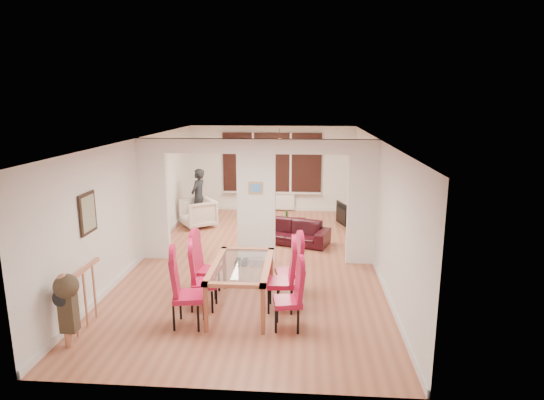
# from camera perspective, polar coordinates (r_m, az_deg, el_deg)

# --- Properties ---
(floor) EXTENTS (5.00, 9.00, 0.01)m
(floor) POSITION_cam_1_polar(r_m,az_deg,el_deg) (9.91, -1.93, -7.48)
(floor) COLOR #A25C41
(floor) RESTS_ON ground
(room_walls) EXTENTS (5.00, 9.00, 2.60)m
(room_walls) POSITION_cam_1_polar(r_m,az_deg,el_deg) (9.54, -1.99, -0.13)
(room_walls) COLOR silver
(room_walls) RESTS_ON floor
(divider_wall) EXTENTS (5.00, 0.18, 2.60)m
(divider_wall) POSITION_cam_1_polar(r_m,az_deg,el_deg) (9.54, -1.99, -0.13)
(divider_wall) COLOR white
(divider_wall) RESTS_ON floor
(bay_window_blinds) EXTENTS (3.00, 0.08, 1.80)m
(bay_window_blinds) POSITION_cam_1_polar(r_m,az_deg,el_deg) (13.86, -0.01, 4.73)
(bay_window_blinds) COLOR black
(bay_window_blinds) RESTS_ON room_walls
(radiator) EXTENTS (1.40, 0.08, 0.50)m
(radiator) POSITION_cam_1_polar(r_m,az_deg,el_deg) (14.03, -0.03, -0.15)
(radiator) COLOR white
(radiator) RESTS_ON floor
(pendant_light) EXTENTS (0.36, 0.36, 0.36)m
(pendant_light) POSITION_cam_1_polar(r_m,az_deg,el_deg) (12.63, 0.97, 6.93)
(pendant_light) COLOR orange
(pendant_light) RESTS_ON room_walls
(stair_newel) EXTENTS (0.40, 1.20, 1.10)m
(stair_newel) POSITION_cam_1_polar(r_m,az_deg,el_deg) (7.44, -22.62, -10.96)
(stair_newel) COLOR #B37152
(stair_newel) RESTS_ON floor
(wall_poster) EXTENTS (0.04, 0.52, 0.67)m
(wall_poster) POSITION_cam_1_polar(r_m,az_deg,el_deg) (7.89, -22.12, -1.54)
(wall_poster) COLOR gray
(wall_poster) RESTS_ON room_walls
(pillar_photo) EXTENTS (0.30, 0.03, 0.25)m
(pillar_photo) POSITION_cam_1_polar(r_m,az_deg,el_deg) (9.38, -2.07, 1.53)
(pillar_photo) COLOR #4C8CD8
(pillar_photo) RESTS_ON divider_wall
(dining_table) EXTENTS (0.95, 1.69, 0.79)m
(dining_table) POSITION_cam_1_polar(r_m,az_deg,el_deg) (7.59, -3.83, -10.78)
(dining_table) COLOR #9D553A
(dining_table) RESTS_ON floor
(dining_chair_la) EXTENTS (0.53, 0.53, 1.13)m
(dining_chair_la) POSITION_cam_1_polar(r_m,az_deg,el_deg) (7.11, -10.47, -11.16)
(dining_chair_la) COLOR #A61135
(dining_chair_la) RESTS_ON floor
(dining_chair_lb) EXTENTS (0.50, 0.50, 1.04)m
(dining_chair_lb) POSITION_cam_1_polar(r_m,az_deg,el_deg) (7.63, -8.58, -9.72)
(dining_chair_lb) COLOR #A61135
(dining_chair_lb) RESTS_ON floor
(dining_chair_lc) EXTENTS (0.48, 0.48, 1.06)m
(dining_chair_lc) POSITION_cam_1_polar(r_m,az_deg,el_deg) (8.12, -8.16, -8.25)
(dining_chair_lc) COLOR #A61135
(dining_chair_lc) RESTS_ON floor
(dining_chair_ra) EXTENTS (0.47, 0.47, 1.02)m
(dining_chair_ra) POSITION_cam_1_polar(r_m,az_deg,el_deg) (6.94, 1.96, -12.04)
(dining_chair_ra) COLOR #A61135
(dining_chair_ra) RESTS_ON floor
(dining_chair_rb) EXTENTS (0.48, 0.48, 1.12)m
(dining_chair_rb) POSITION_cam_1_polar(r_m,az_deg,el_deg) (7.50, 1.09, -9.69)
(dining_chair_rb) COLOR #A61135
(dining_chair_rb) RESTS_ON floor
(dining_chair_rc) EXTENTS (0.50, 0.50, 1.05)m
(dining_chair_rc) POSITION_cam_1_polar(r_m,az_deg,el_deg) (7.98, 2.05, -8.53)
(dining_chair_rc) COLOR #A61135
(dining_chair_rc) RESTS_ON floor
(sofa) EXTENTS (2.01, 1.28, 0.55)m
(sofa) POSITION_cam_1_polar(r_m,az_deg,el_deg) (10.96, 2.21, -3.98)
(sofa) COLOR black
(sofa) RESTS_ON floor
(armchair) EXTENTS (1.14, 1.15, 0.76)m
(armchair) POSITION_cam_1_polar(r_m,az_deg,el_deg) (12.43, -9.26, -1.63)
(armchair) COLOR beige
(armchair) RESTS_ON floor
(person) EXTENTS (0.64, 0.50, 1.54)m
(person) POSITION_cam_1_polar(r_m,az_deg,el_deg) (12.61, -9.21, 0.41)
(person) COLOR black
(person) RESTS_ON floor
(television) EXTENTS (1.03, 0.47, 0.60)m
(television) POSITION_cam_1_polar(r_m,az_deg,el_deg) (12.50, 8.62, -1.90)
(television) COLOR black
(television) RESTS_ON floor
(coffee_table) EXTENTS (1.00, 0.60, 0.22)m
(coffee_table) POSITION_cam_1_polar(r_m,az_deg,el_deg) (12.28, 2.03, -2.94)
(coffee_table) COLOR black
(coffee_table) RESTS_ON floor
(bottle) EXTENTS (0.07, 0.07, 0.26)m
(bottle) POSITION_cam_1_polar(r_m,az_deg,el_deg) (12.17, 1.84, -1.92)
(bottle) COLOR #143F19
(bottle) RESTS_ON coffee_table
(bowl) EXTENTS (0.20, 0.20, 0.05)m
(bowl) POSITION_cam_1_polar(r_m,az_deg,el_deg) (12.36, 1.17, -2.20)
(bowl) COLOR black
(bowl) RESTS_ON coffee_table
(shoes) EXTENTS (0.26, 0.28, 0.11)m
(shoes) POSITION_cam_1_polar(r_m,az_deg,el_deg) (9.60, -3.85, -7.84)
(shoes) COLOR black
(shoes) RESTS_ON floor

